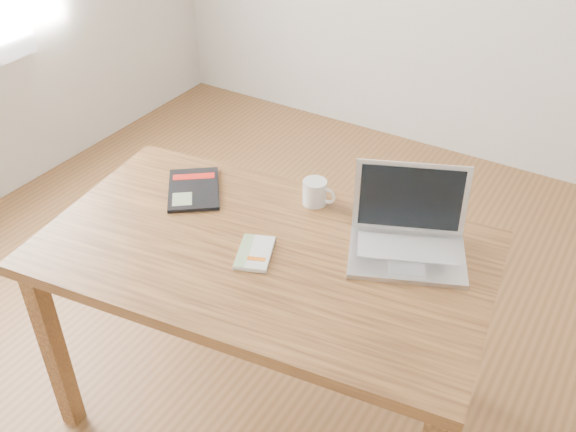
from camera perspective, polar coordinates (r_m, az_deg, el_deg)
The scene contains 6 objects.
room at distance 1.80m, azimuth -1.08°, elevation 16.16°, with size 4.04×4.04×2.70m.
desk at distance 1.99m, azimuth -2.13°, elevation -4.85°, with size 1.45×0.95×0.75m.
white_guidebook at distance 1.91m, azimuth -2.98°, elevation -3.30°, with size 0.15×0.19×0.01m.
black_guidebook at distance 2.21m, azimuth -8.38°, elevation 2.38°, with size 0.29×0.30×0.01m.
laptop at distance 1.94m, azimuth 10.63°, elevation -1.64°, with size 0.42×0.38×0.24m.
coffee_mug at distance 2.10m, azimuth 2.46°, elevation 2.15°, with size 0.12×0.08×0.09m.
Camera 1 is at (0.84, -1.43, 1.96)m, focal length 40.00 mm.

